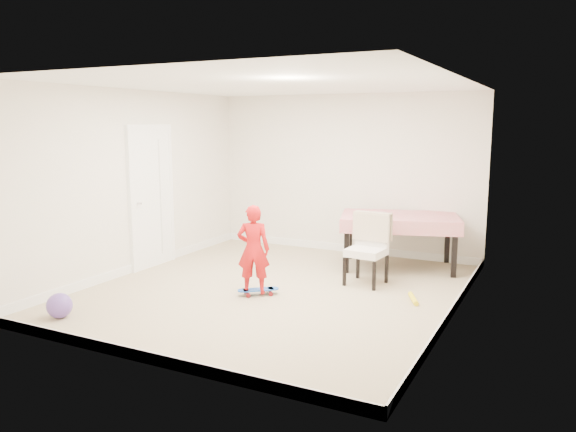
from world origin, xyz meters
The scene contains 17 objects.
ground centered at (0.00, 0.00, 0.00)m, with size 5.00×5.00×0.00m, color tan.
ceiling centered at (0.00, 0.00, 2.58)m, with size 4.50×5.00×0.04m, color white.
wall_back centered at (0.00, 2.48, 1.30)m, with size 4.50×0.04×2.60m, color silver.
wall_front centered at (0.00, -2.48, 1.30)m, with size 4.50×0.04×2.60m, color silver.
wall_left centered at (-2.23, 0.00, 1.30)m, with size 0.04×5.00×2.60m, color silver.
wall_right centered at (2.23, 0.00, 1.30)m, with size 0.04×5.00×2.60m, color silver.
door centered at (-2.22, 0.30, 1.02)m, with size 0.10×0.94×2.11m, color white.
baseboard_back centered at (0.00, 2.49, 0.06)m, with size 4.50×0.02×0.12m, color white.
baseboard_front centered at (0.00, -2.49, 0.06)m, with size 4.50×0.02×0.12m, color white.
baseboard_left centered at (-2.24, 0.00, 0.06)m, with size 0.02×5.00×0.12m, color white.
baseboard_right centered at (2.24, 0.00, 0.06)m, with size 0.02×5.00×0.12m, color white.
dining_table centered at (1.11, 1.86, 0.40)m, with size 1.69×1.06×0.79m, color #B1090F, non-canonical shape.
dining_chair centered at (0.96, 0.79, 0.48)m, with size 0.52×0.60×0.95m, color beige, non-canonical shape.
skateboard centered at (-0.08, -0.27, 0.04)m, with size 0.52×0.19×0.08m, color blue, non-canonical shape.
child centered at (-0.12, -0.31, 0.56)m, with size 0.41×0.27×1.11m, color red.
balloon centered at (-1.63, -1.98, 0.14)m, with size 0.28×0.28×0.28m, color #6344A4.
foam_toy centered at (1.72, 0.36, 0.03)m, with size 0.06×0.06×0.40m, color yellow.
Camera 1 is at (3.30, -6.16, 2.13)m, focal length 35.00 mm.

